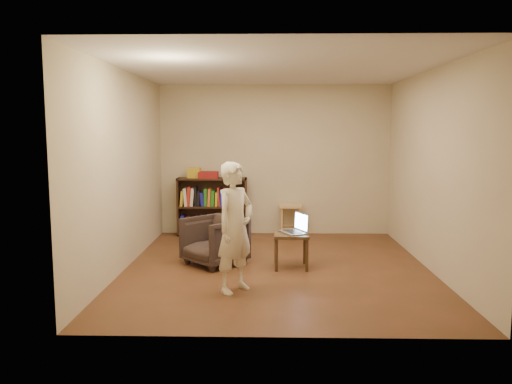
{
  "coord_description": "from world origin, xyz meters",
  "views": [
    {
      "loc": [
        -0.12,
        -6.46,
        1.81
      ],
      "look_at": [
        -0.28,
        0.35,
        0.97
      ],
      "focal_mm": 35.0,
      "sensor_mm": 36.0,
      "label": 1
    }
  ],
  "objects_px": {
    "stool": "(290,211)",
    "armchair": "(214,241)",
    "side_table": "(291,239)",
    "person": "(235,227)",
    "bookshelf": "(212,210)",
    "laptop": "(296,228)"
  },
  "relations": [
    {
      "from": "bookshelf",
      "to": "stool",
      "type": "height_order",
      "value": "bookshelf"
    },
    {
      "from": "bookshelf",
      "to": "side_table",
      "type": "distance_m",
      "value": 2.44
    },
    {
      "from": "side_table",
      "to": "person",
      "type": "relative_size",
      "value": 0.32
    },
    {
      "from": "stool",
      "to": "laptop",
      "type": "distance_m",
      "value": 1.98
    },
    {
      "from": "armchair",
      "to": "person",
      "type": "height_order",
      "value": "person"
    },
    {
      "from": "laptop",
      "to": "person",
      "type": "height_order",
      "value": "person"
    },
    {
      "from": "stool",
      "to": "side_table",
      "type": "bearing_deg",
      "value": -92.26
    },
    {
      "from": "bookshelf",
      "to": "laptop",
      "type": "relative_size",
      "value": 2.74
    },
    {
      "from": "stool",
      "to": "person",
      "type": "bearing_deg",
      "value": -104.1
    },
    {
      "from": "side_table",
      "to": "laptop",
      "type": "relative_size",
      "value": 1.06
    },
    {
      "from": "armchair",
      "to": "side_table",
      "type": "xyz_separation_m",
      "value": [
        1.03,
        -0.14,
        0.06
      ]
    },
    {
      "from": "armchair",
      "to": "laptop",
      "type": "relative_size",
      "value": 1.64
    },
    {
      "from": "bookshelf",
      "to": "side_table",
      "type": "relative_size",
      "value": 2.59
    },
    {
      "from": "stool",
      "to": "side_table",
      "type": "xyz_separation_m",
      "value": [
        -0.08,
        -2.01,
        -0.06
      ]
    },
    {
      "from": "bookshelf",
      "to": "laptop",
      "type": "bearing_deg",
      "value": -56.64
    },
    {
      "from": "stool",
      "to": "person",
      "type": "height_order",
      "value": "person"
    },
    {
      "from": "armchair",
      "to": "person",
      "type": "bearing_deg",
      "value": -27.68
    },
    {
      "from": "laptop",
      "to": "side_table",
      "type": "bearing_deg",
      "value": -86.25
    },
    {
      "from": "side_table",
      "to": "person",
      "type": "distance_m",
      "value": 1.25
    },
    {
      "from": "stool",
      "to": "armchair",
      "type": "bearing_deg",
      "value": -120.71
    },
    {
      "from": "stool",
      "to": "side_table",
      "type": "distance_m",
      "value": 2.01
    },
    {
      "from": "bookshelf",
      "to": "stool",
      "type": "relative_size",
      "value": 2.19
    }
  ]
}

